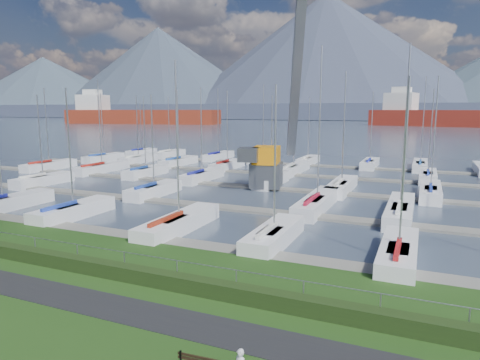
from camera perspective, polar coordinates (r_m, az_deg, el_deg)
The scene contains 11 objects.
path at distance 19.63m, azimuth -18.31°, elevation -15.42°, with size 160.00×2.00×0.04m, color black.
water at distance 276.52m, azimuth 20.98°, elevation 7.09°, with size 800.00×540.00×0.20m, color #3C4859.
hedge at distance 21.33m, azimuth -13.63°, elevation -12.15°, with size 80.00×0.70×0.70m, color #1F3212.
fence at distance 21.33m, azimuth -13.07°, elevation -9.69°, with size 0.04×0.04×80.00m, color gray.
foothill at distance 346.34m, azimuth 21.58°, elevation 8.48°, with size 900.00×80.00×12.00m, color #434B62.
mountains at distance 422.54m, azimuth 23.32°, elevation 13.97°, with size 1190.00×360.00×115.00m.
docks at distance 44.62m, azimuth 7.14°, elevation -1.36°, with size 90.00×41.60×0.25m.
crane at distance 46.01m, azimuth 4.63°, elevation 5.98°, with size 6.75×13.17×22.35m.
cargo_ship_west at distance 252.90m, azimuth -13.78°, elevation 8.20°, with size 89.49×33.51×21.50m.
cargo_ship_mid at distance 229.94m, azimuth 27.09°, elevation 7.34°, with size 91.14×36.63×21.50m.
sailboat_fleet at distance 47.49m, azimuth 5.50°, elevation 6.19°, with size 74.17×50.09×13.68m.
Camera 1 is at (12.14, -16.12, 8.11)m, focal length 32.00 mm.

